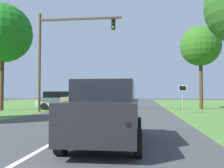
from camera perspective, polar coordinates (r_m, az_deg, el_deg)
The scene contains 8 objects.
ground_plane at distance 12.81m, azimuth -6.28°, elevation -9.41°, with size 120.00×120.00×0.00m, color #424244.
red_suv_near at distance 7.92m, azimuth -1.27°, elevation -6.27°, with size 2.27×4.83×2.02m.
pickup_truck_lead at distance 14.38m, azimuth -5.05°, elevation -4.83°, with size 2.41×5.03×1.83m.
traffic_light at distance 21.75m, azimuth -12.24°, elevation 8.44°, with size 7.31×0.40×8.57m.
keep_moving_sign at distance 20.17m, azimuth 16.17°, elevation -2.35°, with size 0.60×0.09×2.36m.
oak_tree_right at distance 26.76m, azimuth 19.96°, elevation 8.27°, with size 4.06×4.06×8.46m.
crossing_suv_far at distance 24.84m, azimuth -11.85°, elevation -3.67°, with size 4.53×2.19×1.78m.
extra_tree_1 at distance 25.52m, azimuth -24.16°, elevation 10.76°, with size 5.47×5.47×9.98m.
Camera 1 is at (2.89, -1.82, 1.64)m, focal length 39.18 mm.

